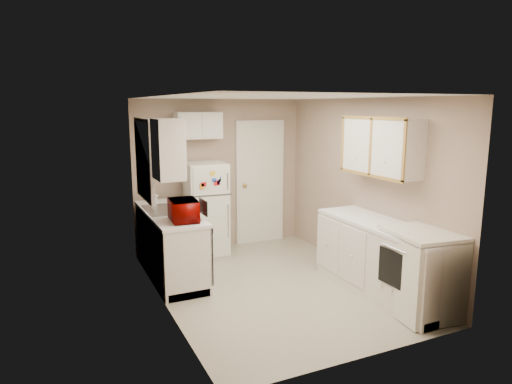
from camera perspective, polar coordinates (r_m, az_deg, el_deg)
name	(u,v)px	position (r m, az deg, el deg)	size (l,w,h in m)	color
floor	(272,285)	(6.05, 2.02, -11.59)	(3.80, 3.80, 0.00)	#BAB39C
ceiling	(273,97)	(5.60, 2.18, 11.79)	(3.80, 3.80, 0.00)	white
wall_left	(161,205)	(5.23, -11.73, -1.58)	(3.80, 3.80, 0.00)	tan
wall_right	(363,187)	(6.44, 13.29, 0.65)	(3.80, 3.80, 0.00)	tan
wall_back	(220,174)	(7.42, -4.52, 2.21)	(2.80, 2.80, 0.00)	tan
wall_front	(370,233)	(4.14, 14.05, -4.95)	(2.80, 2.80, 0.00)	tan
left_counter	(170,244)	(6.34, -10.67, -6.39)	(0.60, 1.80, 0.90)	silver
dishwasher	(204,251)	(5.85, -6.46, -7.32)	(0.03, 0.58, 0.72)	black
sink	(166,212)	(6.37, -11.13, -2.49)	(0.54, 0.74, 0.16)	gray
microwave	(184,209)	(5.67, -9.01, -2.10)	(0.26, 0.47, 0.32)	#830300
soap_bottle	(153,195)	(6.88, -12.70, -0.39)	(0.08, 0.08, 0.18)	white
window_blinds	(145,159)	(6.19, -13.72, 3.98)	(0.10, 0.98, 1.08)	silver
upper_cabinet_left	(168,149)	(5.39, -10.95, 5.26)	(0.30, 0.45, 0.70)	silver
refrigerator	(206,209)	(7.08, -6.26, -2.16)	(0.60, 0.58, 1.45)	silver
cabinet_over_fridge	(198,125)	(7.08, -7.26, 8.25)	(0.70, 0.30, 0.40)	silver
interior_door	(260,183)	(7.68, 0.51, 1.17)	(0.86, 0.06, 2.08)	silver
right_counter	(382,259)	(5.84, 15.46, -8.09)	(0.60, 2.00, 0.90)	silver
stove	(420,272)	(5.43, 19.83, -9.44)	(0.64, 0.79, 0.96)	silver
upper_cabinet_right	(381,146)	(5.89, 15.37, 5.52)	(0.30, 1.20, 0.70)	silver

